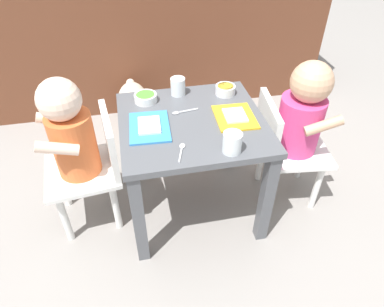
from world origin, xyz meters
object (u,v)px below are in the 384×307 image
at_px(seated_child_left, 76,140).
at_px(spoon_by_right_tray, 182,112).
at_px(food_tray_right, 235,117).
at_px(veggie_bowl_far, 146,98).
at_px(water_cup_left, 232,144).
at_px(dog, 134,105).
at_px(spoon_by_left_tray, 181,150).
at_px(cereal_bowl_left_side, 225,90).
at_px(food_tray_left, 149,127).
at_px(dining_table, 192,139).
at_px(water_cup_right, 178,88).
at_px(seated_child_right, 298,119).

height_order(seated_child_left, spoon_by_right_tray, seated_child_left).
relative_size(food_tray_right, veggie_bowl_far, 2.01).
bearing_deg(water_cup_left, veggie_bowl_far, 123.27).
distance_m(dog, spoon_by_left_tray, 0.83).
bearing_deg(dog, cereal_bowl_left_side, -49.55).
bearing_deg(cereal_bowl_left_side, seated_child_left, -167.44).
bearing_deg(spoon_by_left_tray, food_tray_left, 120.09).
relative_size(dining_table, spoon_by_right_tray, 5.43).
bearing_deg(seated_child_left, water_cup_right, 22.53).
relative_size(seated_child_right, food_tray_left, 3.20).
bearing_deg(seated_child_right, food_tray_right, -178.20).
xyz_separation_m(food_tray_left, cereal_bowl_left_side, (0.34, 0.18, 0.01)).
bearing_deg(seated_child_right, seated_child_left, 177.54).
distance_m(dog, water_cup_left, 0.91).
height_order(water_cup_right, veggie_bowl_far, water_cup_right).
bearing_deg(seated_child_left, water_cup_left, -24.10).
relative_size(seated_child_right, spoon_by_left_tray, 6.68).
bearing_deg(water_cup_right, spoon_by_left_tray, -98.26).
xyz_separation_m(water_cup_left, spoon_by_right_tray, (-0.12, 0.27, -0.03)).
distance_m(seated_child_right, water_cup_left, 0.40).
height_order(water_cup_right, spoon_by_right_tray, water_cup_right).
xyz_separation_m(food_tray_left, food_tray_right, (0.32, 0.00, -0.00)).
bearing_deg(spoon_by_right_tray, dining_table, -66.10).
height_order(dining_table, cereal_bowl_left_side, cereal_bowl_left_side).
distance_m(water_cup_left, spoon_by_left_tray, 0.17).
height_order(seated_child_right, spoon_by_left_tray, seated_child_right).
height_order(dog, water_cup_left, water_cup_left).
relative_size(seated_child_right, spoon_by_right_tray, 6.58).
distance_m(dog, spoon_by_right_tray, 0.63).
distance_m(seated_child_left, food_tray_left, 0.28).
distance_m(food_tray_right, spoon_by_left_tray, 0.28).
distance_m(dining_table, water_cup_left, 0.26).
xyz_separation_m(dining_table, food_tray_right, (0.16, -0.02, 0.09)).
xyz_separation_m(food_tray_left, veggie_bowl_far, (0.01, 0.19, 0.01)).
bearing_deg(food_tray_left, dog, 93.48).
xyz_separation_m(dog, water_cup_left, (0.29, -0.81, 0.30)).
distance_m(food_tray_left, veggie_bowl_far, 0.19).
xyz_separation_m(water_cup_left, spoon_by_left_tray, (-0.16, 0.03, -0.03)).
bearing_deg(water_cup_left, seated_child_left, 155.90).
height_order(dog, water_cup_right, water_cup_right).
bearing_deg(food_tray_right, food_tray_left, -180.00).
relative_size(water_cup_right, spoon_by_right_tray, 0.72).
relative_size(dining_table, food_tray_right, 2.97).
distance_m(dining_table, food_tray_right, 0.19).
bearing_deg(seated_child_right, spoon_by_right_tray, 171.40).
xyz_separation_m(seated_child_right, cereal_bowl_left_side, (-0.26, 0.17, 0.07)).
xyz_separation_m(dining_table, water_cup_right, (-0.02, 0.20, 0.12)).
distance_m(dog, water_cup_right, 0.53).
height_order(food_tray_left, food_tray_right, same).
xyz_separation_m(food_tray_left, spoon_by_right_tray, (0.13, 0.08, -0.00)).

